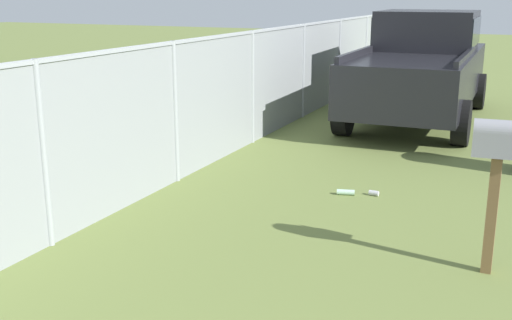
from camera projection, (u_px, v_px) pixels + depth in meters
name	position (u px, v px, depth m)	size (l,w,h in m)	color
mailbox	(498.00, 153.00, 5.38)	(0.23, 0.45, 1.40)	brown
pickup_truck	(422.00, 63.00, 12.22)	(5.58, 2.34, 2.09)	black
fence_section	(280.00, 75.00, 11.35)	(17.04, 0.07, 1.85)	#9EA3A8
litter_can_by_mailbox	(374.00, 193.00, 7.78)	(0.07, 0.07, 0.12)	silver
litter_bottle_near_hydrant	(346.00, 192.00, 7.81)	(0.07, 0.07, 0.22)	#B2D8BF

